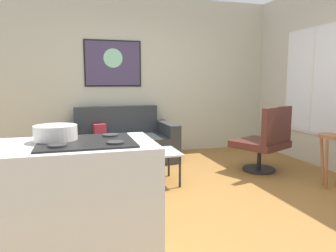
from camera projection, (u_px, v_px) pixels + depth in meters
The scene contains 10 objects.
ground at pixel (172, 201), 3.58m from camera, with size 6.40×6.40×0.04m, color olive.
back_wall at pixel (132, 76), 5.69m from camera, with size 6.40×0.05×2.80m, color beige.
couch at pixel (120, 144), 5.26m from camera, with size 1.81×0.98×0.89m.
coffee_table at pixel (142, 155), 4.04m from camera, with size 0.95×0.58×0.42m.
armchair at pixel (265, 141), 4.59m from camera, with size 0.89×0.88×0.96m.
bar_stool at pixel (331, 147), 3.92m from camera, with size 0.36×0.35×0.67m.
kitchen_counter at pixel (50, 214), 2.05m from camera, with size 1.36×0.65×0.95m.
mixing_bowl at pixel (56, 134), 2.08m from camera, with size 0.28×0.28×0.11m.
wall_painting at pixel (113, 63), 5.52m from camera, with size 0.98×0.03×0.80m.
window at pixel (313, 81), 4.97m from camera, with size 0.03×1.30×1.67m.
Camera 1 is at (-1.00, -3.28, 1.32)m, focal length 34.01 mm.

